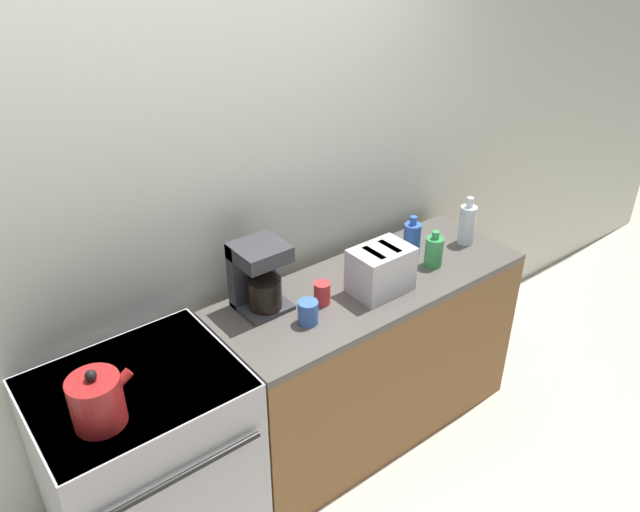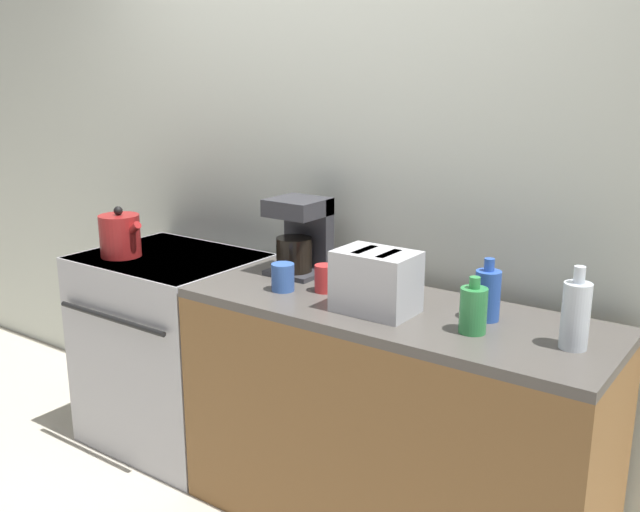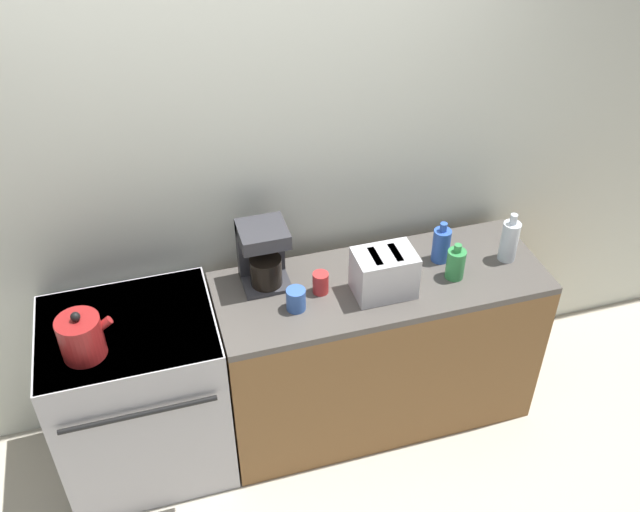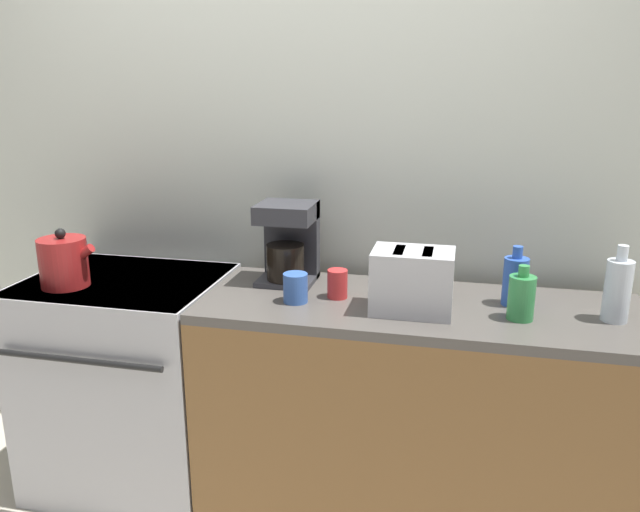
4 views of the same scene
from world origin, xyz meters
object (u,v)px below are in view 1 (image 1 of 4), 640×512
bottle_green (434,251)px  cup_blue (308,312)px  toaster (381,270)px  kettle (97,401)px  coffee_maker (258,274)px  bottle_blue (412,239)px  stove (150,464)px  bottle_clear (467,224)px  cup_red (322,293)px

bottle_green → cup_blue: bottle_green is taller
toaster → kettle: bearing=-178.9°
kettle → coffee_maker: 0.87m
bottle_green → bottle_blue: 0.14m
bottle_green → toaster: bearing=-178.9°
stove → kettle: (-0.17, -0.13, 0.54)m
bottle_clear → toaster: bearing=-174.6°
stove → bottle_blue: (1.52, 0.05, 0.54)m
coffee_maker → bottle_green: size_ratio=1.69×
kettle → coffee_maker: (0.83, 0.26, 0.07)m
stove → bottle_green: bottle_green is taller
bottle_green → cup_blue: 0.78m
coffee_maker → stove: bearing=-168.3°
kettle → cup_red: (1.06, 0.11, -0.04)m
kettle → toaster: 1.34m
bottle_clear → cup_blue: bottle_clear is taller
kettle → bottle_blue: kettle is taller
kettle → cup_blue: (0.92, 0.03, -0.04)m
bottle_green → kettle: bearing=-178.9°
toaster → stove: bearing=175.0°
stove → bottle_green: size_ratio=4.86×
coffee_maker → bottle_blue: (0.86, -0.09, -0.07)m
bottle_clear → cup_blue: bearing=-176.7°
kettle → bottle_clear: 2.01m
toaster → bottle_blue: 0.38m
coffee_maker → bottle_blue: coffee_maker is taller
coffee_maker → cup_red: size_ratio=2.99×
cup_red → cup_blue: 0.16m
bottle_blue → bottle_clear: bearing=-15.0°
stove → cup_blue: size_ratio=8.55×
toaster → coffee_maker: (-0.51, 0.24, 0.05)m
stove → bottle_blue: bottle_blue is taller
kettle → bottle_green: size_ratio=1.23×
toaster → bottle_blue: (0.35, 0.15, -0.02)m
kettle → cup_red: bearing=5.7°
stove → cup_red: bearing=-1.4°
bottle_green → cup_red: 0.65m
stove → cup_red: size_ratio=8.60×
stove → kettle: size_ratio=3.96×
kettle → bottle_clear: (2.01, 0.09, 0.01)m
coffee_maker → cup_blue: coffee_maker is taller
coffee_maker → bottle_clear: 1.19m
stove → cup_blue: bearing=-7.7°
stove → toaster: (1.17, -0.10, 0.56)m
cup_red → cup_blue: size_ratio=0.99×
toaster → cup_blue: size_ratio=2.59×
kettle → cup_blue: bearing=1.6°
stove → kettle: bearing=-143.2°
bottle_blue → cup_red: bearing=-173.8°
toaster → cup_blue: toaster is taller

